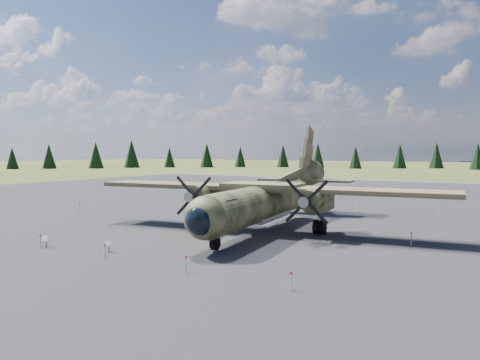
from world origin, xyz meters
The scene contains 7 objects.
ground centered at (0.00, 0.00, 0.00)m, with size 500.00×500.00×0.00m, color brown.
apron centered at (0.00, 10.00, 0.00)m, with size 120.00×120.00×0.04m, color #515256.
transport_plane centered at (5.25, 0.62, 2.72)m, with size 28.81×26.01×9.48m.
info_placard_left centered at (-3.75, -13.31, 0.51)m, with size 0.50×0.24×0.76m.
info_placard_right centered at (0.85, -12.18, 0.47)m, with size 0.48×0.31×0.71m.
barrier_fence centered at (-0.46, -0.08, 0.51)m, with size 33.12×29.62×0.85m.
treeline centered at (-4.36, 5.55, 4.67)m, with size 298.95×297.55×10.82m.
Camera 1 is at (22.88, -32.47, 6.31)m, focal length 35.00 mm.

